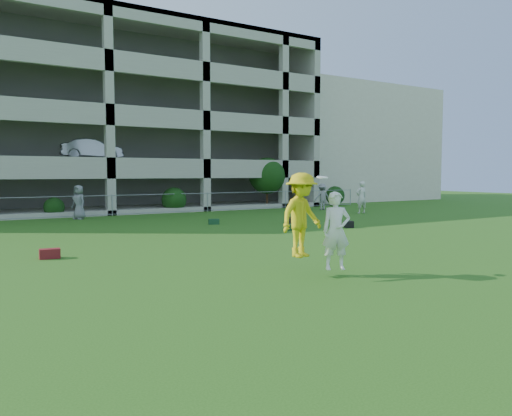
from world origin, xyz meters
TOP-DOWN VIEW (x-y plane):
  - ground at (0.00, 0.00)m, footprint 100.00×100.00m
  - stucco_building at (23.00, 28.00)m, footprint 16.00×14.00m
  - bystander_c at (-2.10, 17.72)m, footprint 0.91×1.04m
  - bystander_e at (13.29, 12.88)m, footprint 0.75×0.53m
  - bystander_f at (13.09, 16.35)m, footprint 1.23×0.88m
  - bag_red_a at (-5.50, 5.65)m, footprint 0.58×0.35m
  - bag_green_c at (4.49, 7.74)m, footprint 0.58×0.48m
  - crate_d at (7.16, 7.22)m, footprint 0.45×0.45m
  - bag_black_e at (6.20, 10.23)m, footprint 0.63×0.36m
  - bag_green_g at (2.75, 11.70)m, footprint 0.57×0.46m
  - frisbee_contest at (-0.76, -0.14)m, footprint 1.83×1.20m
  - parking_garage at (-0.02, 27.70)m, footprint 30.00×14.00m
  - fence at (0.00, 19.00)m, footprint 36.06×0.06m
  - shrub_row at (4.59, 19.70)m, footprint 34.38×2.52m

SIDE VIEW (x-z plane):
  - ground at x=0.00m, z-range 0.00..0.00m
  - bag_green_g at x=2.75m, z-range 0.00..0.25m
  - bag_green_c at x=4.49m, z-range 0.00..0.26m
  - bag_red_a at x=-5.50m, z-range 0.00..0.28m
  - crate_d at x=7.16m, z-range 0.00..0.30m
  - bag_black_e at x=6.20m, z-range 0.00..0.30m
  - fence at x=0.00m, z-range 0.01..1.21m
  - bystander_f at x=13.09m, z-range 0.00..1.72m
  - bystander_c at x=-2.10m, z-range 0.00..1.79m
  - bystander_e at x=13.29m, z-range 0.00..1.93m
  - frisbee_contest at x=-0.76m, z-range 0.22..2.49m
  - shrub_row at x=4.59m, z-range -0.24..3.26m
  - stucco_building at x=23.00m, z-range 0.00..10.00m
  - parking_garage at x=-0.02m, z-range 0.01..12.01m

